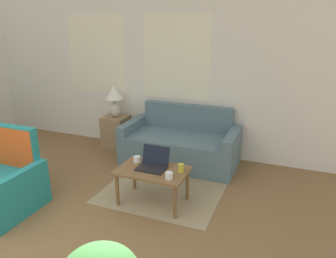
{
  "coord_description": "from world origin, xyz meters",
  "views": [
    {
      "loc": [
        2.46,
        -1.07,
        2.12
      ],
      "look_at": [
        0.94,
        2.71,
        0.75
      ],
      "focal_mm": 35.0,
      "sensor_mm": 36.0,
      "label": 1
    }
  ],
  "objects_px": {
    "coffee_table": "(153,174)",
    "cup_yellow": "(181,168)",
    "cup_white": "(169,176)",
    "cup_navy": "(137,159)",
    "couch": "(181,145)",
    "table_lamp": "(114,97)",
    "laptop": "(153,163)"
  },
  "relations": [
    {
      "from": "couch",
      "to": "cup_navy",
      "type": "relative_size",
      "value": 19.46
    },
    {
      "from": "couch",
      "to": "table_lamp",
      "type": "xyz_separation_m",
      "value": [
        -1.24,
        0.14,
        0.63
      ]
    },
    {
      "from": "cup_navy",
      "to": "coffee_table",
      "type": "bearing_deg",
      "value": -24.38
    },
    {
      "from": "cup_navy",
      "to": "table_lamp",
      "type": "bearing_deg",
      "value": 129.62
    },
    {
      "from": "cup_white",
      "to": "cup_yellow",
      "type": "bearing_deg",
      "value": 73.32
    },
    {
      "from": "laptop",
      "to": "cup_yellow",
      "type": "height_order",
      "value": "laptop"
    },
    {
      "from": "couch",
      "to": "table_lamp",
      "type": "distance_m",
      "value": 1.4
    },
    {
      "from": "couch",
      "to": "table_lamp",
      "type": "relative_size",
      "value": 3.24
    },
    {
      "from": "cup_white",
      "to": "cup_navy",
      "type": "bearing_deg",
      "value": 153.12
    },
    {
      "from": "cup_navy",
      "to": "cup_yellow",
      "type": "bearing_deg",
      "value": -5.55
    },
    {
      "from": "table_lamp",
      "to": "cup_yellow",
      "type": "distance_m",
      "value": 2.18
    },
    {
      "from": "table_lamp",
      "to": "laptop",
      "type": "bearing_deg",
      "value": -45.93
    },
    {
      "from": "table_lamp",
      "to": "cup_navy",
      "type": "xyz_separation_m",
      "value": [
        1.07,
        -1.29,
        -0.42
      ]
    },
    {
      "from": "laptop",
      "to": "cup_white",
      "type": "xyz_separation_m",
      "value": [
        0.28,
        -0.2,
        -0.02
      ]
    },
    {
      "from": "laptop",
      "to": "coffee_table",
      "type": "bearing_deg",
      "value": -70.64
    },
    {
      "from": "laptop",
      "to": "cup_white",
      "type": "relative_size",
      "value": 3.96
    },
    {
      "from": "table_lamp",
      "to": "cup_white",
      "type": "distance_m",
      "value": 2.27
    },
    {
      "from": "laptop",
      "to": "cup_navy",
      "type": "xyz_separation_m",
      "value": [
        -0.25,
        0.07,
        -0.02
      ]
    },
    {
      "from": "couch",
      "to": "laptop",
      "type": "bearing_deg",
      "value": -86.48
    },
    {
      "from": "table_lamp",
      "to": "cup_white",
      "type": "xyz_separation_m",
      "value": [
        1.6,
        -1.56,
        -0.42
      ]
    },
    {
      "from": "cup_yellow",
      "to": "table_lamp",
      "type": "bearing_deg",
      "value": 141.01
    },
    {
      "from": "coffee_table",
      "to": "cup_yellow",
      "type": "distance_m",
      "value": 0.35
    },
    {
      "from": "cup_navy",
      "to": "couch",
      "type": "bearing_deg",
      "value": 81.39
    },
    {
      "from": "cup_navy",
      "to": "cup_white",
      "type": "bearing_deg",
      "value": -26.88
    },
    {
      "from": "cup_navy",
      "to": "cup_yellow",
      "type": "xyz_separation_m",
      "value": [
        0.6,
        -0.06,
        0.01
      ]
    },
    {
      "from": "cup_yellow",
      "to": "cup_navy",
      "type": "bearing_deg",
      "value": 174.45
    },
    {
      "from": "couch",
      "to": "cup_navy",
      "type": "height_order",
      "value": "couch"
    },
    {
      "from": "table_lamp",
      "to": "cup_yellow",
      "type": "height_order",
      "value": "table_lamp"
    },
    {
      "from": "couch",
      "to": "cup_navy",
      "type": "bearing_deg",
      "value": -98.61
    },
    {
      "from": "couch",
      "to": "cup_yellow",
      "type": "relative_size",
      "value": 17.41
    },
    {
      "from": "coffee_table",
      "to": "cup_yellow",
      "type": "xyz_separation_m",
      "value": [
        0.33,
        0.06,
        0.11
      ]
    },
    {
      "from": "coffee_table",
      "to": "cup_white",
      "type": "relative_size",
      "value": 9.67
    }
  ]
}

